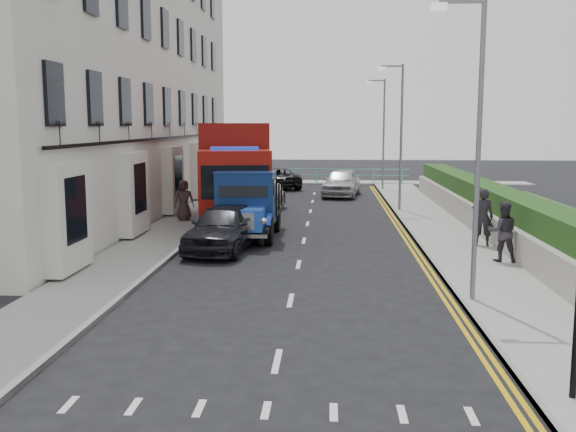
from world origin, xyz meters
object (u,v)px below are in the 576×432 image
object	(u,v)px
lamp_far	(382,128)
bedford_lorry	(246,209)
lamp_near	(474,133)
lamp_mid	(399,129)
parked_car_front	(224,227)
red_lorry	(234,170)
pedestrian_east_near	(483,217)

from	to	relation	value
lamp_far	bedford_lorry	size ratio (longest dim) A/B	1.31
lamp_near	bedford_lorry	world-z (taller)	lamp_near
lamp_mid	parked_car_front	bearing A→B (deg)	-124.21
lamp_far	bedford_lorry	xyz separation A→B (m)	(-6.26, -18.09, -2.85)
bedford_lorry	lamp_near	bearing A→B (deg)	-51.22
lamp_mid	red_lorry	world-z (taller)	lamp_mid
lamp_far	pedestrian_east_near	distance (m)	19.43
lamp_near	lamp_far	xyz separation A→B (m)	(0.00, 26.00, 0.00)
lamp_far	pedestrian_east_near	xyz separation A→B (m)	(1.92, -19.12, -2.90)
lamp_mid	parked_car_front	world-z (taller)	lamp_mid
red_lorry	pedestrian_east_near	size ratio (longest dim) A/B	4.32
lamp_near	lamp_mid	distance (m)	16.00
bedford_lorry	parked_car_front	bearing A→B (deg)	-104.92
bedford_lorry	parked_car_front	xyz separation A→B (m)	(-0.52, -1.88, -0.36)
bedford_lorry	pedestrian_east_near	xyz separation A→B (m)	(8.18, -1.03, -0.05)
red_lorry	parked_car_front	bearing A→B (deg)	-93.75
bedford_lorry	pedestrian_east_near	bearing A→B (deg)	-6.73
bedford_lorry	pedestrian_east_near	distance (m)	8.25
lamp_near	red_lorry	bearing A→B (deg)	120.99
lamp_mid	bedford_lorry	size ratio (longest dim) A/B	1.31
lamp_far	red_lorry	xyz separation A→B (m)	(-7.33, -13.79, -1.74)
bedford_lorry	parked_car_front	size ratio (longest dim) A/B	1.15
lamp_far	parked_car_front	xyz separation A→B (m)	(-6.78, -19.97, -3.21)
lamp_near	parked_car_front	world-z (taller)	lamp_near
bedford_lorry	parked_car_front	world-z (taller)	bedford_lorry
lamp_near	pedestrian_east_near	world-z (taller)	lamp_near
lamp_mid	pedestrian_east_near	distance (m)	9.76
lamp_mid	bedford_lorry	world-z (taller)	lamp_mid
parked_car_front	pedestrian_east_near	xyz separation A→B (m)	(8.70, 0.85, 0.31)
red_lorry	bedford_lorry	bearing A→B (deg)	-84.89
lamp_near	pedestrian_east_near	distance (m)	7.72
lamp_far	bedford_lorry	world-z (taller)	lamp_far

